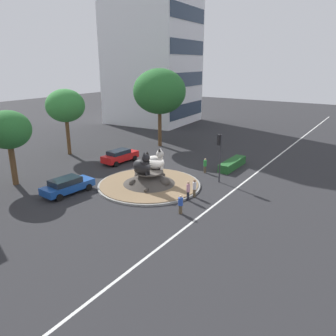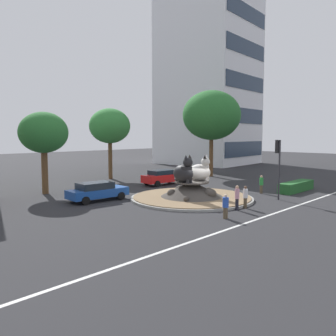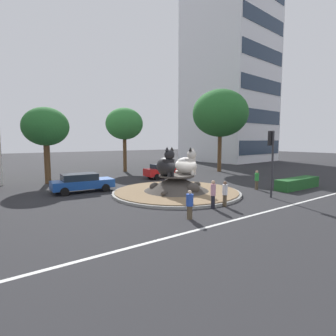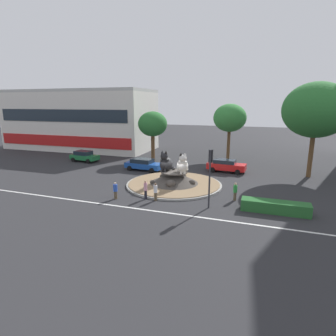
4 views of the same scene
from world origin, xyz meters
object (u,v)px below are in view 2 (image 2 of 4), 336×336
at_px(pedestrian_blue_shirt, 226,206).
at_px(pedestrian_pink_shirt, 237,197).
at_px(cat_statue_white, 201,171).
at_px(hatchback_near_shophouse, 163,177).
at_px(third_tree_left, 110,126).
at_px(second_tree_near_tower, 212,115).
at_px(broadleaf_tree_behind_island, 44,133).
at_px(office_tower, 209,70).
at_px(cat_statue_black, 184,172).
at_px(traffic_light_mast, 278,158).
at_px(pedestrian_green_shirt, 261,184).
at_px(sedan_on_far_lane, 97,191).
at_px(pedestrian_white_shirt, 245,196).

distance_m(pedestrian_blue_shirt, pedestrian_pink_shirt, 2.70).
height_order(cat_statue_white, hatchback_near_shophouse, cat_statue_white).
bearing_deg(third_tree_left, second_tree_near_tower, -35.17).
bearing_deg(broadleaf_tree_behind_island, office_tower, 15.26).
xyz_separation_m(broadleaf_tree_behind_island, pedestrian_blue_shirt, (3.36, -16.89, -4.56)).
relative_size(cat_statue_black, broadleaf_tree_behind_island, 0.31).
xyz_separation_m(cat_statue_white, traffic_light_mast, (3.73, -4.92, 1.12)).
distance_m(cat_statue_white, hatchback_near_shophouse, 8.53).
xyz_separation_m(traffic_light_mast, second_tree_near_tower, (9.02, 13.43, 4.24)).
xyz_separation_m(cat_statue_white, third_tree_left, (2.55, 15.70, 3.97)).
height_order(third_tree_left, pedestrian_green_shirt, third_tree_left).
height_order(traffic_light_mast, third_tree_left, third_tree_left).
bearing_deg(hatchback_near_shophouse, third_tree_left, 100.04).
xyz_separation_m(sedan_on_far_lane, hatchback_near_shophouse, (10.03, 2.59, 0.03)).
bearing_deg(third_tree_left, cat_statue_black, -105.88).
xyz_separation_m(cat_statue_white, pedestrian_white_shirt, (-1.01, -4.87, -1.40)).
bearing_deg(pedestrian_white_shirt, broadleaf_tree_behind_island, -136.23).
xyz_separation_m(cat_statue_black, second_tree_near_tower, (14.61, 8.33, 5.33)).
distance_m(second_tree_near_tower, pedestrian_blue_shirt, 23.36).
relative_size(pedestrian_blue_shirt, sedan_on_far_lane, 0.31).
height_order(cat_statue_black, office_tower, office_tower).
height_order(broadleaf_tree_behind_island, pedestrian_pink_shirt, broadleaf_tree_behind_island).
xyz_separation_m(cat_statue_black, pedestrian_green_shirt, (7.42, -2.67, -1.42)).
relative_size(cat_statue_white, traffic_light_mast, 0.50).
relative_size(pedestrian_blue_shirt, pedestrian_pink_shirt, 0.89).
distance_m(broadleaf_tree_behind_island, pedestrian_blue_shirt, 17.82).
bearing_deg(pedestrian_blue_shirt, hatchback_near_shophouse, 81.93).
bearing_deg(broadleaf_tree_behind_island, traffic_light_mast, -54.26).
bearing_deg(second_tree_near_tower, cat_statue_white, -146.26).
relative_size(office_tower, pedestrian_green_shirt, 20.78).
bearing_deg(office_tower, pedestrian_blue_shirt, -145.49).
bearing_deg(sedan_on_far_lane, traffic_light_mast, -39.45).
relative_size(second_tree_near_tower, pedestrian_white_shirt, 6.65).
height_order(broadleaf_tree_behind_island, third_tree_left, third_tree_left).
bearing_deg(hatchback_near_shophouse, pedestrian_white_shirt, -104.81).
xyz_separation_m(office_tower, sedan_on_far_lane, (-35.46, -16.16, -15.98)).
xyz_separation_m(cat_statue_white, second_tree_near_tower, (12.75, 8.52, 5.36)).
height_order(traffic_light_mast, sedan_on_far_lane, traffic_light_mast).
bearing_deg(second_tree_near_tower, traffic_light_mast, -123.87).
bearing_deg(cat_statue_white, second_tree_near_tower, 103.16).
relative_size(pedestrian_white_shirt, sedan_on_far_lane, 0.33).
bearing_deg(cat_statue_black, broadleaf_tree_behind_island, -147.11).
bearing_deg(cat_statue_white, hatchback_near_shophouse, 135.91).
xyz_separation_m(cat_statue_white, sedan_on_far_lane, (-6.68, 5.12, -1.46)).
relative_size(cat_statue_white, sedan_on_far_lane, 0.49).
bearing_deg(sedan_on_far_lane, pedestrian_white_shirt, -55.91).
relative_size(pedestrian_pink_shirt, sedan_on_far_lane, 0.35).
bearing_deg(second_tree_near_tower, office_tower, 38.52).
relative_size(cat_statue_black, pedestrian_blue_shirt, 1.43).
relative_size(broadleaf_tree_behind_island, pedestrian_blue_shirt, 4.68).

